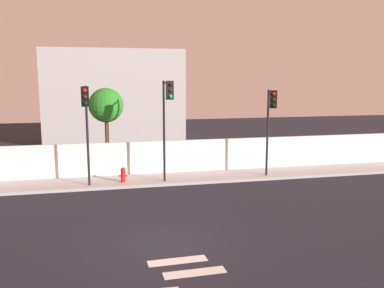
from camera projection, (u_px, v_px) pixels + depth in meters
ground_plane at (163, 242)px, 13.78m from camera, size 80.00×80.00×0.00m
sidewalk at (139, 181)px, 21.67m from camera, size 36.00×2.40×0.15m
perimeter_wall at (137, 158)px, 22.75m from camera, size 36.00×0.18×1.80m
traffic_light_left at (86, 115)px, 19.09m from camera, size 0.34×1.85×4.91m
traffic_light_center at (271, 114)px, 21.33m from camera, size 0.50×1.47×4.67m
traffic_light_right at (167, 110)px, 20.23m from camera, size 0.39×1.24×5.15m
fire_hydrant at (123, 174)px, 21.02m from camera, size 0.44×0.26×0.76m
roadside_tree_midleft at (106, 106)px, 22.97m from camera, size 1.93×1.93×4.89m
low_building_distant at (114, 96)px, 35.64m from camera, size 11.50×6.00×7.76m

